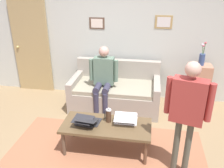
{
  "coord_description": "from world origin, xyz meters",
  "views": [
    {
      "loc": [
        -0.61,
        2.67,
        2.4
      ],
      "look_at": [
        -0.02,
        -0.9,
        0.8
      ],
      "focal_mm": 38.26,
      "sensor_mm": 36.0,
      "label": 1
    }
  ],
  "objects_px": {
    "interior_door": "(32,47)",
    "person_seated": "(103,76)",
    "couch": "(116,92)",
    "person_standing": "(188,106)",
    "flower_vase": "(202,58)",
    "french_press": "(109,115)",
    "laptop_right": "(85,121)",
    "laptop_left": "(89,121)",
    "side_shelf": "(197,87)",
    "coffee_table": "(106,127)",
    "laptop_center": "(126,120)"
  },
  "relations": [
    {
      "from": "couch",
      "to": "side_shelf",
      "type": "bearing_deg",
      "value": -172.24
    },
    {
      "from": "interior_door",
      "to": "coffee_table",
      "type": "xyz_separation_m",
      "value": [
        -2.03,
        1.87,
        -0.63
      ]
    },
    {
      "from": "person_seated",
      "to": "coffee_table",
      "type": "bearing_deg",
      "value": 103.36
    },
    {
      "from": "laptop_right",
      "to": "side_shelf",
      "type": "height_order",
      "value": "side_shelf"
    },
    {
      "from": "person_seated",
      "to": "side_shelf",
      "type": "bearing_deg",
      "value": -166.12
    },
    {
      "from": "side_shelf",
      "to": "coffee_table",
      "type": "bearing_deg",
      "value": 46.32
    },
    {
      "from": "laptop_right",
      "to": "flower_vase",
      "type": "relative_size",
      "value": 0.82
    },
    {
      "from": "laptop_center",
      "to": "person_standing",
      "type": "bearing_deg",
      "value": 153.07
    },
    {
      "from": "french_press",
      "to": "flower_vase",
      "type": "distance_m",
      "value": 2.2
    },
    {
      "from": "flower_vase",
      "to": "person_standing",
      "type": "distance_m",
      "value": 1.95
    },
    {
      "from": "interior_door",
      "to": "laptop_right",
      "type": "bearing_deg",
      "value": 131.97
    },
    {
      "from": "laptop_right",
      "to": "person_seated",
      "type": "distance_m",
      "value": 1.22
    },
    {
      "from": "coffee_table",
      "to": "side_shelf",
      "type": "height_order",
      "value": "side_shelf"
    },
    {
      "from": "laptop_left",
      "to": "person_seated",
      "type": "bearing_deg",
      "value": -88.93
    },
    {
      "from": "laptop_right",
      "to": "french_press",
      "type": "height_order",
      "value": "french_press"
    },
    {
      "from": "person_standing",
      "to": "coffee_table",
      "type": "bearing_deg",
      "value": -15.17
    },
    {
      "from": "interior_door",
      "to": "french_press",
      "type": "distance_m",
      "value": 2.76
    },
    {
      "from": "interior_door",
      "to": "person_seated",
      "type": "bearing_deg",
      "value": 157.75
    },
    {
      "from": "interior_door",
      "to": "person_standing",
      "type": "distance_m",
      "value": 3.76
    },
    {
      "from": "french_press",
      "to": "laptop_right",
      "type": "bearing_deg",
      "value": 21.03
    },
    {
      "from": "interior_door",
      "to": "person_seated",
      "type": "distance_m",
      "value": 1.92
    },
    {
      "from": "laptop_left",
      "to": "person_standing",
      "type": "bearing_deg",
      "value": 168.36
    },
    {
      "from": "side_shelf",
      "to": "flower_vase",
      "type": "distance_m",
      "value": 0.59
    },
    {
      "from": "interior_door",
      "to": "laptop_left",
      "type": "relative_size",
      "value": 5.07
    },
    {
      "from": "laptop_left",
      "to": "flower_vase",
      "type": "height_order",
      "value": "flower_vase"
    },
    {
      "from": "interior_door",
      "to": "side_shelf",
      "type": "distance_m",
      "value": 3.62
    },
    {
      "from": "interior_door",
      "to": "person_standing",
      "type": "xyz_separation_m",
      "value": [
        -3.08,
        2.16,
        -0.02
      ]
    },
    {
      "from": "laptop_center",
      "to": "laptop_left",
      "type": "bearing_deg",
      "value": 13.43
    },
    {
      "from": "laptop_center",
      "to": "side_shelf",
      "type": "bearing_deg",
      "value": -130.07
    },
    {
      "from": "french_press",
      "to": "couch",
      "type": "bearing_deg",
      "value": -85.99
    },
    {
      "from": "couch",
      "to": "person_seated",
      "type": "xyz_separation_m",
      "value": [
        0.2,
        0.23,
        0.42
      ]
    },
    {
      "from": "coffee_table",
      "to": "person_seated",
      "type": "distance_m",
      "value": 1.23
    },
    {
      "from": "person_standing",
      "to": "person_seated",
      "type": "relative_size",
      "value": 1.22
    },
    {
      "from": "couch",
      "to": "person_standing",
      "type": "relative_size",
      "value": 1.1
    },
    {
      "from": "person_standing",
      "to": "flower_vase",
      "type": "bearing_deg",
      "value": -104.23
    },
    {
      "from": "flower_vase",
      "to": "french_press",
      "type": "bearing_deg",
      "value": 45.01
    },
    {
      "from": "laptop_center",
      "to": "person_seated",
      "type": "relative_size",
      "value": 0.26
    },
    {
      "from": "side_shelf",
      "to": "person_standing",
      "type": "height_order",
      "value": "person_standing"
    },
    {
      "from": "coffee_table",
      "to": "laptop_left",
      "type": "xyz_separation_m",
      "value": [
        0.25,
        0.02,
        0.09
      ]
    },
    {
      "from": "couch",
      "to": "french_press",
      "type": "height_order",
      "value": "couch"
    },
    {
      "from": "couch",
      "to": "laptop_right",
      "type": "distance_m",
      "value": 1.45
    },
    {
      "from": "interior_door",
      "to": "flower_vase",
      "type": "bearing_deg",
      "value": 175.62
    },
    {
      "from": "couch",
      "to": "french_press",
      "type": "distance_m",
      "value": 1.32
    },
    {
      "from": "laptop_center",
      "to": "couch",
      "type": "bearing_deg",
      "value": -74.71
    },
    {
      "from": "person_seated",
      "to": "laptop_left",
      "type": "bearing_deg",
      "value": 91.07
    },
    {
      "from": "laptop_left",
      "to": "person_seated",
      "type": "relative_size",
      "value": 0.32
    },
    {
      "from": "laptop_right",
      "to": "person_standing",
      "type": "distance_m",
      "value": 1.48
    },
    {
      "from": "coffee_table",
      "to": "laptop_left",
      "type": "height_order",
      "value": "laptop_left"
    },
    {
      "from": "interior_door",
      "to": "couch",
      "type": "xyz_separation_m",
      "value": [
        -1.96,
        0.49,
        -0.72
      ]
    },
    {
      "from": "couch",
      "to": "laptop_center",
      "type": "xyz_separation_m",
      "value": [
        -0.35,
        1.27,
        0.18
      ]
    }
  ]
}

